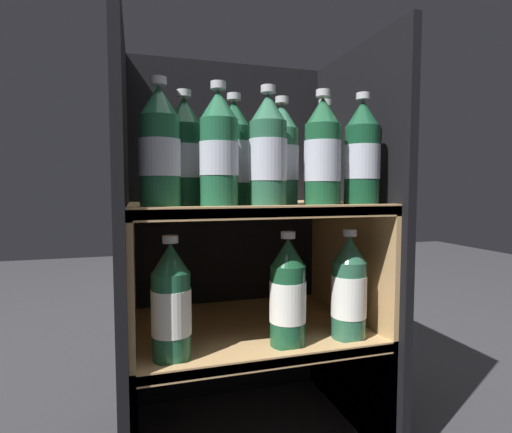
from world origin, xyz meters
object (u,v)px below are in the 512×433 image
bottle_upper_front_2 (269,153)px  bottle_upper_back_1 (234,156)px  bottle_upper_back_3 (325,158)px  bottle_upper_front_3 (322,155)px  bottle_upper_front_1 (219,151)px  bottle_upper_back_2 (282,157)px  bottle_upper_front_0 (160,150)px  bottle_lower_front_2 (349,290)px  bottle_lower_front_1 (288,295)px  bottle_lower_front_0 (171,305)px  bottle_upper_back_0 (185,154)px  bottle_upper_front_4 (362,156)px

bottle_upper_front_2 → bottle_upper_back_1: 0.10m
bottle_upper_front_2 → bottle_upper_back_1: same height
bottle_upper_back_3 → bottle_upper_front_3: bearing=-119.2°
bottle_upper_front_1 → bottle_upper_back_2: size_ratio=1.00×
bottle_upper_front_0 → bottle_upper_back_3: 0.38m
bottle_upper_back_3 → bottle_lower_front_2: size_ratio=1.00×
bottle_upper_front_1 → bottle_upper_back_2: (0.16, 0.08, -0.00)m
bottle_upper_front_2 → bottle_lower_front_1: bottle_upper_front_2 is taller
bottle_lower_front_0 → bottle_upper_front_1: bearing=0.0°
bottle_lower_front_2 → bottle_upper_front_3: bearing=180.0°
bottle_upper_front_2 → bottle_upper_back_2: 0.10m
bottle_upper_front_2 → bottle_lower_front_2: bearing=0.0°
bottle_upper_back_1 → bottle_upper_back_3: 0.21m
bottle_upper_front_2 → bottle_upper_back_1: bearing=121.1°
bottle_upper_front_0 → bottle_lower_front_1: size_ratio=1.00×
bottle_upper_front_0 → bottle_upper_back_1: 0.18m
bottle_upper_back_2 → bottle_lower_front_0: 0.39m
bottle_upper_back_0 → bottle_lower_front_2: 0.46m
bottle_upper_back_2 → bottle_lower_front_0: bottle_upper_back_2 is taller
bottle_upper_back_0 → bottle_lower_front_2: (0.34, -0.08, -0.29)m
bottle_upper_back_1 → bottle_lower_front_0: bottle_upper_back_1 is taller
bottle_upper_front_0 → bottle_upper_back_1: bearing=27.5°
bottle_upper_back_3 → bottle_lower_front_0: 0.47m
bottle_upper_front_4 → bottle_upper_back_2: size_ratio=1.00×
bottle_upper_front_4 → bottle_upper_back_0: size_ratio=1.00×
bottle_lower_front_1 → bottle_upper_front_0: bearing=180.0°
bottle_upper_front_0 → bottle_upper_back_1: size_ratio=1.00×
bottle_upper_back_3 → bottle_lower_front_1: size_ratio=1.00×
bottle_upper_front_3 → bottle_upper_front_2: bearing=-180.0°
bottle_upper_front_2 → bottle_upper_front_4: (0.21, 0.00, 0.00)m
bottle_upper_front_2 → bottle_lower_front_0: bottle_upper_front_2 is taller
bottle_upper_back_0 → bottle_upper_back_1: same height
bottle_upper_back_3 → bottle_upper_front_2: bearing=-153.0°
bottle_upper_front_4 → bottle_lower_front_1: (-0.17, 0.00, -0.29)m
bottle_upper_front_2 → bottle_upper_back_2: size_ratio=1.00×
bottle_upper_front_1 → bottle_lower_front_2: 0.41m
bottle_upper_back_3 → bottle_upper_back_1: bearing=180.0°
bottle_upper_back_1 → bottle_upper_front_0: bearing=-152.5°
bottle_upper_front_3 → bottle_upper_back_2: size_ratio=1.00×
bottle_upper_front_4 → bottle_upper_back_0: same height
bottle_upper_back_0 → bottle_lower_front_0: (-0.04, -0.08, -0.29)m
bottle_upper_back_0 → bottle_lower_front_1: bottle_upper_back_0 is taller
bottle_upper_front_1 → bottle_upper_front_4: same height
bottle_upper_front_0 → bottle_upper_front_1: 0.11m
bottle_upper_back_0 → bottle_lower_front_2: bottle_upper_back_0 is taller
bottle_lower_front_2 → bottle_upper_front_2: bearing=180.0°
bottle_upper_front_4 → bottle_lower_front_0: 0.50m
bottle_upper_front_0 → bottle_lower_front_0: bottle_upper_front_0 is taller
bottle_upper_front_0 → bottle_lower_front_2: 0.49m
bottle_upper_front_3 → bottle_upper_back_2: 0.10m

